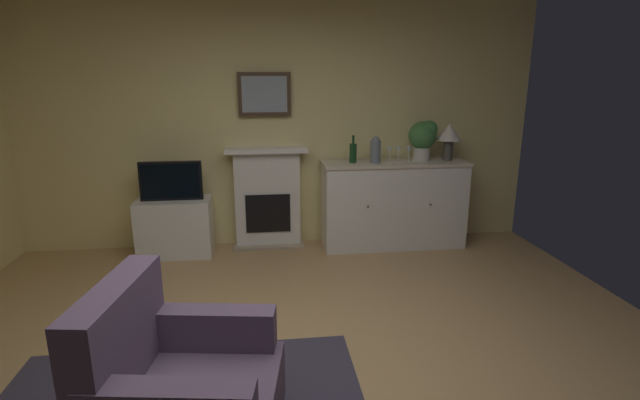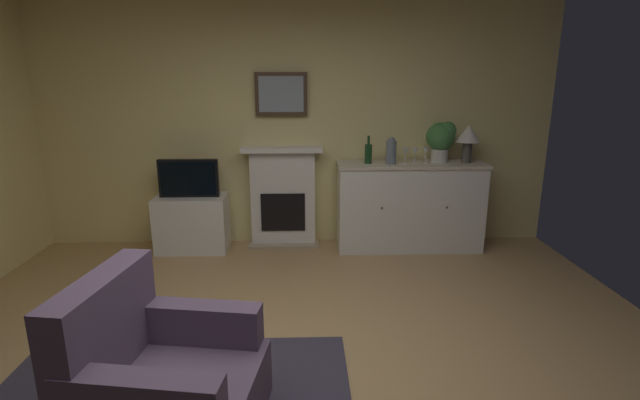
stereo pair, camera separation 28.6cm
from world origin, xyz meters
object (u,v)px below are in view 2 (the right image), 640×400
(fireplace_unit, at_px, (283,196))
(wine_bottle, at_px, (368,153))
(table_lamp, at_px, (468,136))
(tv_cabinet, at_px, (192,223))
(sideboard_cabinet, at_px, (409,206))
(vase_decorative, at_px, (391,151))
(framed_picture, at_px, (281,94))
(potted_plant_small, at_px, (441,138))
(armchair, at_px, (161,381))
(wine_glass_center, at_px, (415,151))
(tv_set, at_px, (189,178))
(wine_glass_left, at_px, (405,152))
(wine_glass_right, at_px, (426,152))

(fireplace_unit, xyz_separation_m, wine_bottle, (0.91, -0.18, 0.50))
(table_lamp, relative_size, tv_cabinet, 0.53)
(sideboard_cabinet, height_order, vase_decorative, vase_decorative)
(framed_picture, xyz_separation_m, sideboard_cabinet, (1.37, -0.22, -1.17))
(wine_bottle, bearing_deg, potted_plant_small, 3.78)
(armchair, bearing_deg, wine_glass_center, 56.50)
(framed_picture, relative_size, wine_glass_center, 3.33)
(tv_set, bearing_deg, vase_decorative, -1.13)
(wine_bottle, distance_m, tv_set, 1.90)
(potted_plant_small, bearing_deg, tv_set, -178.85)
(table_lamp, relative_size, wine_bottle, 1.38)
(wine_glass_left, relative_size, wine_glass_center, 1.00)
(wine_glass_right, relative_size, tv_set, 0.27)
(tv_set, height_order, potted_plant_small, potted_plant_small)
(potted_plant_small, distance_m, armchair, 3.70)
(wine_glass_left, relative_size, potted_plant_small, 0.38)
(potted_plant_small, bearing_deg, fireplace_unit, 175.52)
(table_lamp, bearing_deg, wine_glass_left, -176.75)
(vase_decorative, bearing_deg, tv_cabinet, 178.24)
(table_lamp, bearing_deg, tv_cabinet, 179.71)
(sideboard_cabinet, xyz_separation_m, armchair, (-1.85, -2.84, -0.09))
(vase_decorative, bearing_deg, table_lamp, 3.51)
(fireplace_unit, height_order, framed_picture, framed_picture)
(wine_glass_center, bearing_deg, sideboard_cabinet, -175.20)
(fireplace_unit, relative_size, tv_set, 1.77)
(framed_picture, bearing_deg, wine_bottle, -14.14)
(potted_plant_small, bearing_deg, wine_glass_right, -161.72)
(table_lamp, height_order, tv_set, table_lamp)
(tv_set, bearing_deg, table_lamp, 0.16)
(table_lamp, relative_size, wine_glass_center, 2.42)
(wine_glass_center, bearing_deg, potted_plant_small, 8.54)
(wine_bottle, xyz_separation_m, wine_glass_right, (0.60, -0.01, 0.01))
(fireplace_unit, distance_m, potted_plant_small, 1.81)
(wine_glass_center, bearing_deg, table_lamp, -0.29)
(table_lamp, height_order, wine_bottle, table_lamp)
(framed_picture, relative_size, tv_set, 0.89)
(wine_glass_left, relative_size, tv_set, 0.27)
(armchair, bearing_deg, wine_bottle, 63.92)
(sideboard_cabinet, height_order, table_lamp, table_lamp)
(tv_cabinet, bearing_deg, tv_set, -90.00)
(wine_glass_left, bearing_deg, wine_bottle, 175.33)
(wine_glass_right, height_order, tv_cabinet, wine_glass_right)
(framed_picture, relative_size, wine_glass_left, 3.33)
(wine_glass_left, bearing_deg, tv_cabinet, 178.67)
(wine_bottle, xyz_separation_m, armchair, (-1.39, -2.83, -0.67))
(wine_glass_left, bearing_deg, fireplace_unit, 170.56)
(wine_glass_right, xyz_separation_m, vase_decorative, (-0.37, -0.04, 0.02))
(vase_decorative, height_order, potted_plant_small, potted_plant_small)
(fireplace_unit, bearing_deg, wine_glass_right, -7.14)
(wine_glass_right, height_order, tv_set, wine_glass_right)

